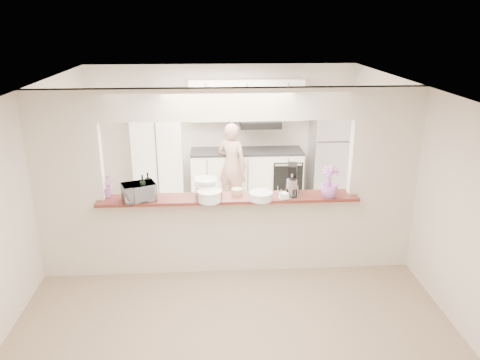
{
  "coord_description": "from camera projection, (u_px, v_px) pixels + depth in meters",
  "views": [
    {
      "loc": [
        -0.21,
        -5.75,
        3.32
      ],
      "look_at": [
        0.17,
        0.3,
        1.19
      ],
      "focal_mm": 35.0,
      "sensor_mm": 36.0,
      "label": 1
    }
  ],
  "objects": [
    {
      "name": "serving_bowls",
      "position": [
        206.0,
        187.0,
        6.16
      ],
      "size": [
        0.32,
        0.32,
        0.22
      ],
      "primitive_type": "imported",
      "rotation": [
        0.0,
        0.0,
        0.09
      ],
      "color": "white",
      "rests_on": "bar_counter"
    },
    {
      "name": "bar_counter",
      "position": [
        229.0,
        231.0,
        6.34
      ],
      "size": [
        3.4,
        0.38,
        1.09
      ],
      "color": "silver",
      "rests_on": "floor"
    },
    {
      "name": "person",
      "position": [
        232.0,
        165.0,
        8.45
      ],
      "size": [
        0.67,
        0.6,
        1.55
      ],
      "primitive_type": "imported",
      "rotation": [
        0.0,
        0.0,
        2.61
      ],
      "color": "tan",
      "rests_on": "floor"
    },
    {
      "name": "plate_stack_b",
      "position": [
        261.0,
        196.0,
        6.0
      ],
      "size": [
        0.3,
        0.3,
        0.11
      ],
      "color": "white",
      "rests_on": "bar_counter"
    },
    {
      "name": "utensil_caddy",
      "position": [
        287.0,
        191.0,
        6.04
      ],
      "size": [
        0.27,
        0.19,
        0.23
      ],
      "color": "silver",
      "rests_on": "bar_counter"
    },
    {
      "name": "wine_bottle_a",
      "position": [
        148.0,
        186.0,
        6.13
      ],
      "size": [
        0.06,
        0.06,
        0.32
      ],
      "color": "black",
      "rests_on": "bar_counter"
    },
    {
      "name": "partition",
      "position": [
        228.0,
        167.0,
        6.04
      ],
      "size": [
        5.0,
        0.15,
        2.5
      ],
      "color": "silver",
      "rests_on": "floor"
    },
    {
      "name": "toaster_oven",
      "position": [
        139.0,
        192.0,
        5.97
      ],
      "size": [
        0.48,
        0.41,
        0.23
      ],
      "primitive_type": "imported",
      "rotation": [
        0.0,
        0.0,
        0.37
      ],
      "color": "#9D9EA2",
      "rests_on": "bar_counter"
    },
    {
      "name": "plate_stack_a",
      "position": [
        209.0,
        196.0,
        5.95
      ],
      "size": [
        0.31,
        0.31,
        0.14
      ],
      "color": "white",
      "rests_on": "bar_counter"
    },
    {
      "name": "flower_left",
      "position": [
        105.0,
        185.0,
        6.07
      ],
      "size": [
        0.35,
        0.32,
        0.33
      ],
      "primitive_type": "imported",
      "rotation": [
        0.0,
        0.0,
        -0.23
      ],
      "color": "#CE6DBF",
      "rests_on": "bar_counter"
    },
    {
      "name": "refrigerator",
      "position": [
        331.0,
        154.0,
        8.87
      ],
      "size": [
        0.75,
        0.7,
        1.7
      ],
      "primitive_type": "cube",
      "color": "silver",
      "rests_on": "floor"
    },
    {
      "name": "wine_bottle_b",
      "position": [
        143.0,
        191.0,
        5.92
      ],
      "size": [
        0.07,
        0.07,
        0.36
      ],
      "color": "black",
      "rests_on": "bar_counter"
    },
    {
      "name": "tan_bowl",
      "position": [
        237.0,
        191.0,
        6.21
      ],
      "size": [
        0.15,
        0.15,
        0.07
      ],
      "primitive_type": "cylinder",
      "color": "tan",
      "rests_on": "bar_counter"
    },
    {
      "name": "flower_right",
      "position": [
        329.0,
        182.0,
        6.04
      ],
      "size": [
        0.29,
        0.29,
        0.42
      ],
      "primitive_type": "imported",
      "rotation": [
        0.0,
        0.0,
        -0.25
      ],
      "color": "#AA62B7",
      "rests_on": "bar_counter"
    },
    {
      "name": "kitchen_cabinets",
      "position": [
        213.0,
        149.0,
        8.76
      ],
      "size": [
        3.15,
        0.62,
        2.25
      ],
      "color": "white",
      "rests_on": "floor"
    },
    {
      "name": "stand_mixer",
      "position": [
        292.0,
        180.0,
        6.22
      ],
      "size": [
        0.23,
        0.3,
        0.4
      ],
      "color": "black",
      "rests_on": "bar_counter"
    },
    {
      "name": "red_bowl",
      "position": [
        217.0,
        194.0,
        6.12
      ],
      "size": [
        0.14,
        0.14,
        0.06
      ],
      "primitive_type": "cylinder",
      "color": "maroon",
      "rests_on": "bar_counter"
    },
    {
      "name": "floor",
      "position": [
        229.0,
        268.0,
        6.53
      ],
      "size": [
        6.0,
        6.0,
        0.0
      ],
      "primitive_type": "plane",
      "color": "tan",
      "rests_on": "ground"
    },
    {
      "name": "tile_overlay",
      "position": [
        225.0,
        222.0,
        7.99
      ],
      "size": [
        5.0,
        2.9,
        0.01
      ],
      "primitive_type": "cube",
      "color": "silver",
      "rests_on": "floor"
    }
  ]
}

